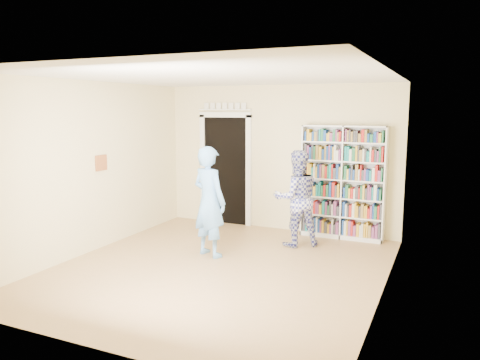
% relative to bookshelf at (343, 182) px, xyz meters
% --- Properties ---
extents(floor, '(5.00, 5.00, 0.00)m').
position_rel_bookshelf_xyz_m(floor, '(-1.24, -2.34, -1.00)').
color(floor, '#A07C4D').
rests_on(floor, ground).
extents(ceiling, '(5.00, 5.00, 0.00)m').
position_rel_bookshelf_xyz_m(ceiling, '(-1.24, -2.34, 1.70)').
color(ceiling, white).
rests_on(ceiling, wall_back).
extents(wall_back, '(4.50, 0.00, 4.50)m').
position_rel_bookshelf_xyz_m(wall_back, '(-1.24, 0.16, 0.35)').
color(wall_back, beige).
rests_on(wall_back, floor).
extents(wall_left, '(0.00, 5.00, 5.00)m').
position_rel_bookshelf_xyz_m(wall_left, '(-3.49, -2.34, 0.35)').
color(wall_left, beige).
rests_on(wall_left, floor).
extents(wall_right, '(0.00, 5.00, 5.00)m').
position_rel_bookshelf_xyz_m(wall_right, '(1.01, -2.34, 0.35)').
color(wall_right, beige).
rests_on(wall_right, floor).
extents(bookshelf, '(1.44, 0.27, 1.98)m').
position_rel_bookshelf_xyz_m(bookshelf, '(0.00, 0.00, 0.00)').
color(bookshelf, white).
rests_on(bookshelf, floor).
extents(doorway, '(1.10, 0.08, 2.43)m').
position_rel_bookshelf_xyz_m(doorway, '(-2.34, 0.13, 0.18)').
color(doorway, black).
rests_on(doorway, floor).
extents(wall_art, '(0.03, 0.25, 0.25)m').
position_rel_bookshelf_xyz_m(wall_art, '(-3.47, -2.14, 0.40)').
color(wall_art, brown).
rests_on(wall_art, wall_left).
extents(man_blue, '(0.72, 0.59, 1.71)m').
position_rel_bookshelf_xyz_m(man_blue, '(-1.66, -1.85, -0.15)').
color(man_blue, '#65A0E0').
rests_on(man_blue, floor).
extents(man_plaid, '(0.99, 0.94, 1.60)m').
position_rel_bookshelf_xyz_m(man_plaid, '(-0.60, -0.78, -0.20)').
color(man_plaid, navy).
rests_on(man_plaid, floor).
extents(paper_sheet, '(0.18, 0.11, 0.29)m').
position_rel_bookshelf_xyz_m(paper_sheet, '(-0.52, -0.94, -0.04)').
color(paper_sheet, white).
rests_on(paper_sheet, man_plaid).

